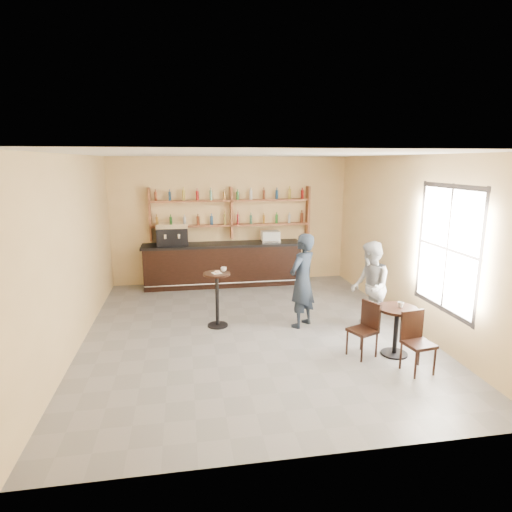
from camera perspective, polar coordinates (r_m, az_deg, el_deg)
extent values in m
plane|color=slate|center=(8.05, -0.46, -10.01)|extent=(7.00, 7.00, 0.00)
plane|color=white|center=(7.43, -0.51, 13.42)|extent=(7.00, 7.00, 0.00)
plane|color=#E3BE81|center=(11.00, -3.38, 4.75)|extent=(7.00, 0.00, 7.00)
plane|color=#E3BE81|center=(4.28, 7.01, -7.86)|extent=(7.00, 0.00, 7.00)
plane|color=#E3BE81|center=(7.71, -23.09, 0.41)|extent=(0.00, 7.00, 7.00)
plane|color=#E3BE81|center=(8.57, 19.75, 1.82)|extent=(0.00, 7.00, 7.00)
plane|color=white|center=(7.55, 24.16, 0.85)|extent=(0.00, 2.00, 2.00)
cube|color=white|center=(8.00, -5.27, -2.26)|extent=(0.21, 0.21, 0.00)
torus|color=#D3864D|center=(7.98, -5.19, -2.13)|extent=(0.13, 0.13, 0.04)
imported|color=white|center=(8.10, -4.34, -1.77)|extent=(0.12, 0.12, 0.09)
imported|color=black|center=(8.06, 6.18, -3.29)|extent=(0.78, 0.75, 1.79)
imported|color=white|center=(7.22, 18.73, -6.18)|extent=(0.11, 0.11, 0.09)
imported|color=gray|center=(8.10, 14.93, -4.00)|extent=(0.81, 0.94, 1.68)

